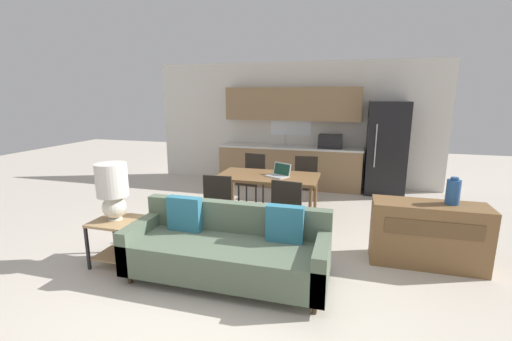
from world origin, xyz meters
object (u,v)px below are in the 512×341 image
at_px(side_table, 117,234).
at_px(dining_chair_near_right, 289,210).
at_px(couch, 228,249).
at_px(laptop, 279,173).
at_px(dining_chair_far_left, 253,177).
at_px(table_lamp, 112,188).
at_px(vase, 453,192).
at_px(dining_chair_near_left, 221,203).
at_px(dining_table, 268,180).
at_px(refrigerator, 386,148).
at_px(dining_chair_far_right, 306,181).
at_px(credenza, 428,234).

relative_size(side_table, dining_chair_near_right, 0.59).
bearing_deg(side_table, dining_chair_near_right, 27.69).
xyz_separation_m(couch, laptop, (0.19, 1.76, 0.48)).
distance_m(dining_chair_near_right, dining_chair_far_left, 1.90).
distance_m(side_table, table_lamp, 0.56).
bearing_deg(side_table, laptop, 48.51).
xyz_separation_m(table_lamp, dining_chair_near_right, (1.91, 0.98, -0.42)).
xyz_separation_m(side_table, vase, (3.79, 1.02, 0.54)).
bearing_deg(dining_chair_near_left, laptop, -134.34).
bearing_deg(vase, dining_table, 161.80).
height_order(refrigerator, dining_table, refrigerator).
bearing_deg(dining_chair_far_left, side_table, -101.91).
distance_m(refrigerator, dining_chair_far_right, 2.06).
xyz_separation_m(dining_table, couch, (-0.01, -1.76, -0.37)).
xyz_separation_m(side_table, table_lamp, (-0.02, 0.01, 0.56)).
height_order(refrigerator, laptop, refrigerator).
bearing_deg(dining_chair_far_right, refrigerator, 39.91).
bearing_deg(side_table, table_lamp, 140.50).
height_order(couch, laptop, laptop).
xyz_separation_m(refrigerator, dining_chair_far_right, (-1.42, -1.44, -0.42)).
distance_m(vase, dining_chair_far_left, 3.31).
relative_size(dining_table, vase, 4.86).
height_order(credenza, dining_chair_far_left, dining_chair_far_left).
height_order(side_table, dining_chair_near_left, dining_chair_near_left).
bearing_deg(table_lamp, vase, 14.81).
bearing_deg(couch, dining_chair_far_left, 100.35).
bearing_deg(credenza, laptop, 157.23).
height_order(vase, laptop, vase).
relative_size(refrigerator, laptop, 4.64).
bearing_deg(table_lamp, dining_chair_far_right, 53.71).
distance_m(dining_table, dining_chair_far_left, 0.98).
xyz_separation_m(side_table, dining_chair_far_left, (0.92, 2.63, 0.14)).
bearing_deg(dining_table, vase, -18.20).
relative_size(credenza, dining_chair_near_right, 1.36).
height_order(side_table, dining_chair_far_left, dining_chair_far_left).
xyz_separation_m(dining_table, dining_chair_far_right, (0.49, 0.81, -0.19)).
bearing_deg(side_table, couch, 1.63).
distance_m(dining_chair_far_left, laptop, 1.11).
height_order(dining_chair_far_right, dining_chair_near_right, same).
relative_size(side_table, dining_chair_far_right, 0.59).
relative_size(dining_chair_near_right, dining_chair_far_left, 1.00).
distance_m(dining_table, dining_chair_far_right, 0.97).
bearing_deg(credenza, dining_table, 158.88).
xyz_separation_m(credenza, dining_chair_near_right, (-1.67, 0.02, 0.13)).
height_order(couch, dining_chair_far_right, dining_chair_far_right).
bearing_deg(dining_table, couch, -90.37).
relative_size(credenza, laptop, 3.17).
relative_size(dining_table, table_lamp, 2.28).
distance_m(refrigerator, dining_table, 2.96).
bearing_deg(dining_chair_far_right, dining_chair_far_left, 173.73).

